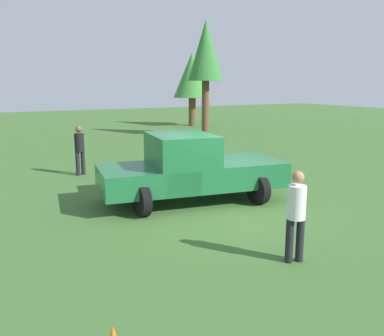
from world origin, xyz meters
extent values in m
plane|color=#3D662D|center=(0.00, 0.00, 0.00)|extent=(80.00, 80.00, 0.00)
cylinder|color=black|center=(1.28, -1.20, 0.38)|extent=(0.77, 0.22, 0.77)
cylinder|color=black|center=(-0.34, -0.94, 0.38)|extent=(0.77, 0.22, 0.77)
cylinder|color=black|center=(1.76, 1.84, 0.38)|extent=(0.77, 0.22, 0.77)
cylinder|color=black|center=(0.15, 2.09, 0.38)|extent=(0.77, 0.22, 0.77)
cube|color=#1E6638|center=(0.49, -0.97, 0.72)|extent=(2.22, 2.20, 0.64)
cube|color=#1E6638|center=(0.76, 0.73, 1.10)|extent=(2.16, 1.82, 1.40)
cube|color=slate|center=(0.76, 0.73, 1.54)|extent=(1.97, 1.57, 0.48)
cube|color=#1E6638|center=(0.91, 1.68, 0.70)|extent=(2.28, 2.58, 0.60)
cube|color=silver|center=(0.34, -1.86, 0.46)|extent=(1.86, 0.41, 0.16)
cylinder|color=black|center=(5.35, 2.34, 0.41)|extent=(0.14, 0.14, 0.81)
cylinder|color=black|center=(5.40, 2.15, 0.41)|extent=(0.14, 0.14, 0.81)
cylinder|color=black|center=(5.38, 2.24, 1.12)|extent=(0.39, 0.39, 0.61)
sphere|color=brown|center=(5.38, 2.24, 1.57)|extent=(0.22, 0.22, 0.22)
cylinder|color=black|center=(-3.50, 0.81, 0.39)|extent=(0.14, 0.14, 0.79)
cylinder|color=black|center=(-3.55, 0.61, 0.39)|extent=(0.14, 0.14, 0.79)
cylinder|color=silver|center=(-3.53, 0.71, 1.09)|extent=(0.39, 0.39, 0.59)
sphere|color=#A87A56|center=(-3.53, 0.71, 1.53)|extent=(0.21, 0.21, 0.21)
cylinder|color=brown|center=(18.33, -9.15, 1.02)|extent=(0.52, 0.52, 2.05)
cone|color=#3D8438|center=(18.33, -9.15, 3.65)|extent=(2.71, 2.71, 3.20)
cylinder|color=brown|center=(12.56, -6.89, 1.60)|extent=(0.43, 0.43, 3.21)
cone|color=#337533|center=(12.56, -6.89, 4.89)|extent=(2.04, 2.04, 3.37)
camera|label=1|loc=(-8.74, 5.60, 3.10)|focal=39.22mm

